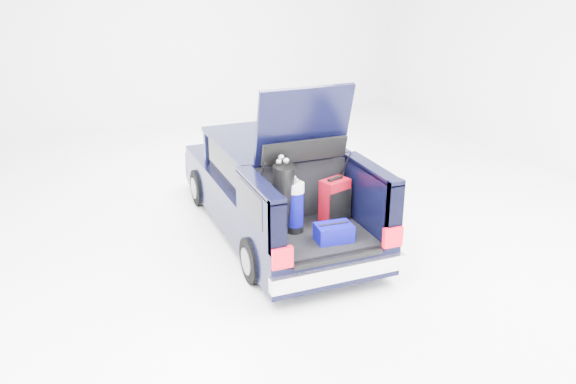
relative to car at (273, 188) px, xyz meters
name	(u,v)px	position (x,y,z in m)	size (l,w,h in m)	color
ground	(276,230)	(0.00, -0.11, -0.67)	(14.00, 14.00, 0.00)	white
car	(273,188)	(0.00, 0.00, 0.00)	(1.87, 4.65, 2.47)	black
red_suitcase	(335,201)	(0.40, -1.31, 0.22)	(0.43, 0.36, 0.63)	maroon
black_golf_bag	(283,198)	(-0.37, -1.35, 0.39)	(0.29, 0.37, 1.03)	black
blue_golf_bag	(295,207)	(-0.23, -1.42, 0.28)	(0.25, 0.25, 0.77)	black
blue_duffel	(334,232)	(0.13, -1.85, 0.04)	(0.48, 0.34, 0.24)	#060470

